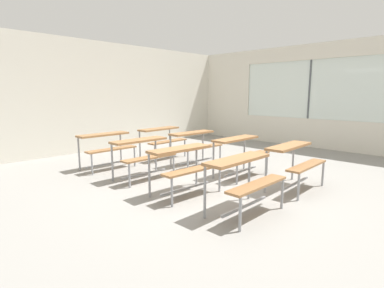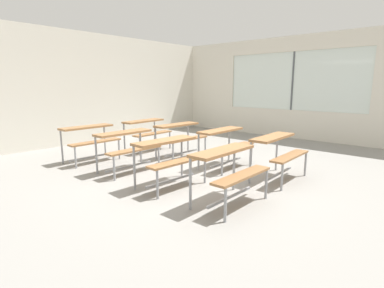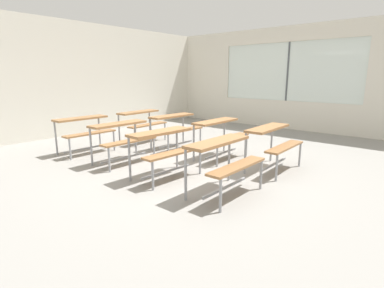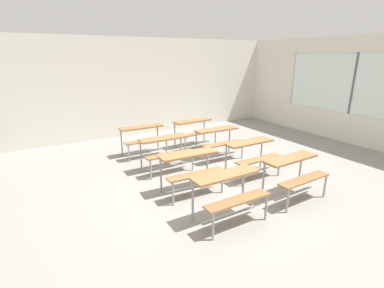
{
  "view_description": "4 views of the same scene",
  "coord_description": "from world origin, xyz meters",
  "px_view_note": "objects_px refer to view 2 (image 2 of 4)",
  "views": [
    {
      "loc": [
        -3.8,
        -3.3,
        1.6
      ],
      "look_at": [
        0.15,
        0.59,
        0.65
      ],
      "focal_mm": 28.0,
      "sensor_mm": 36.0,
      "label": 1
    },
    {
      "loc": [
        -3.8,
        -3.3,
        1.6
      ],
      "look_at": [
        0.16,
        0.22,
        0.55
      ],
      "focal_mm": 28.0,
      "sensor_mm": 36.0,
      "label": 2
    },
    {
      "loc": [
        -3.8,
        -3.3,
        1.6
      ],
      "look_at": [
        0.19,
        0.13,
        0.39
      ],
      "focal_mm": 28.0,
      "sensor_mm": 36.0,
      "label": 3
    },
    {
      "loc": [
        -3.04,
        -4.16,
        2.48
      ],
      "look_at": [
        0.1,
        1.16,
        0.53
      ],
      "focal_mm": 26.41,
      "sensor_mm": 36.0,
      "label": 4
    }
  ],
  "objects_px": {
    "desk_bench_r0c1": "(278,147)",
    "desk_bench_r2c1": "(180,132)",
    "desk_bench_r1c0": "(170,152)",
    "desk_bench_r3c1": "(147,128)",
    "desk_bench_r1c1": "(225,139)",
    "desk_bench_r2c0": "(127,142)",
    "desk_bench_r3c0": "(90,135)",
    "desk_bench_r0c0": "(229,163)"
  },
  "relations": [
    {
      "from": "desk_bench_r3c0",
      "to": "desk_bench_r3c1",
      "type": "height_order",
      "value": "same"
    },
    {
      "from": "desk_bench_r1c0",
      "to": "desk_bench_r0c1",
      "type": "bearing_deg",
      "value": -34.61
    },
    {
      "from": "desk_bench_r2c0",
      "to": "desk_bench_r3c1",
      "type": "xyz_separation_m",
      "value": [
        1.42,
        1.15,
        0.0
      ]
    },
    {
      "from": "desk_bench_r0c1",
      "to": "desk_bench_r2c1",
      "type": "height_order",
      "value": "same"
    },
    {
      "from": "desk_bench_r2c1",
      "to": "desk_bench_r3c0",
      "type": "height_order",
      "value": "same"
    },
    {
      "from": "desk_bench_r0c1",
      "to": "desk_bench_r1c1",
      "type": "bearing_deg",
      "value": 87.09
    },
    {
      "from": "desk_bench_r0c1",
      "to": "desk_bench_r2c0",
      "type": "bearing_deg",
      "value": 119.71
    },
    {
      "from": "desk_bench_r0c0",
      "to": "desk_bench_r3c0",
      "type": "xyz_separation_m",
      "value": [
        -0.03,
        3.51,
        0.0
      ]
    },
    {
      "from": "desk_bench_r0c1",
      "to": "desk_bench_r3c0",
      "type": "distance_m",
      "value": 3.81
    },
    {
      "from": "desk_bench_r1c0",
      "to": "desk_bench_r3c1",
      "type": "height_order",
      "value": "same"
    },
    {
      "from": "desk_bench_r1c1",
      "to": "desk_bench_r3c1",
      "type": "height_order",
      "value": "same"
    },
    {
      "from": "desk_bench_r0c0",
      "to": "desk_bench_r1c1",
      "type": "height_order",
      "value": "same"
    },
    {
      "from": "desk_bench_r1c0",
      "to": "desk_bench_r2c0",
      "type": "height_order",
      "value": "same"
    },
    {
      "from": "desk_bench_r1c0",
      "to": "desk_bench_r3c0",
      "type": "bearing_deg",
      "value": 92.82
    },
    {
      "from": "desk_bench_r1c1",
      "to": "desk_bench_r2c0",
      "type": "bearing_deg",
      "value": 140.48
    },
    {
      "from": "desk_bench_r3c0",
      "to": "desk_bench_r3c1",
      "type": "xyz_separation_m",
      "value": [
        1.49,
        -0.06,
        0.0
      ]
    },
    {
      "from": "desk_bench_r0c1",
      "to": "desk_bench_r1c1",
      "type": "relative_size",
      "value": 1.01
    },
    {
      "from": "desk_bench_r0c1",
      "to": "desk_bench_r2c1",
      "type": "xyz_separation_m",
      "value": [
        0.04,
        2.34,
        0.0
      ]
    },
    {
      "from": "desk_bench_r3c1",
      "to": "desk_bench_r1c1",
      "type": "bearing_deg",
      "value": -92.48
    },
    {
      "from": "desk_bench_r2c0",
      "to": "desk_bench_r3c0",
      "type": "height_order",
      "value": "same"
    },
    {
      "from": "desk_bench_r2c1",
      "to": "desk_bench_r2c0",
      "type": "bearing_deg",
      "value": -176.77
    },
    {
      "from": "desk_bench_r0c1",
      "to": "desk_bench_r3c1",
      "type": "relative_size",
      "value": 0.99
    },
    {
      "from": "desk_bench_r1c1",
      "to": "desk_bench_r2c1",
      "type": "distance_m",
      "value": 1.22
    },
    {
      "from": "desk_bench_r0c1",
      "to": "desk_bench_r1c0",
      "type": "height_order",
      "value": "same"
    },
    {
      "from": "desk_bench_r0c1",
      "to": "desk_bench_r2c0",
      "type": "relative_size",
      "value": 1.01
    },
    {
      "from": "desk_bench_r1c1",
      "to": "desk_bench_r2c1",
      "type": "xyz_separation_m",
      "value": [
        0.02,
        1.22,
        0.0
      ]
    },
    {
      "from": "desk_bench_r0c1",
      "to": "desk_bench_r1c1",
      "type": "height_order",
      "value": "same"
    },
    {
      "from": "desk_bench_r0c1",
      "to": "desk_bench_r1c1",
      "type": "xyz_separation_m",
      "value": [
        0.03,
        1.12,
        0.0
      ]
    },
    {
      "from": "desk_bench_r2c1",
      "to": "desk_bench_r3c1",
      "type": "xyz_separation_m",
      "value": [
        -0.02,
        1.11,
        0.0
      ]
    },
    {
      "from": "desk_bench_r0c0",
      "to": "desk_bench_r3c1",
      "type": "xyz_separation_m",
      "value": [
        1.46,
        3.45,
        0.0
      ]
    },
    {
      "from": "desk_bench_r2c1",
      "to": "desk_bench_r3c1",
      "type": "relative_size",
      "value": 0.99
    },
    {
      "from": "desk_bench_r0c1",
      "to": "desk_bench_r0c0",
      "type": "bearing_deg",
      "value": 178.01
    },
    {
      "from": "desk_bench_r1c0",
      "to": "desk_bench_r2c0",
      "type": "distance_m",
      "value": 1.19
    },
    {
      "from": "desk_bench_r2c0",
      "to": "desk_bench_r3c0",
      "type": "bearing_deg",
      "value": 93.54
    },
    {
      "from": "desk_bench_r0c1",
      "to": "desk_bench_r2c1",
      "type": "distance_m",
      "value": 2.34
    },
    {
      "from": "desk_bench_r0c1",
      "to": "desk_bench_r2c1",
      "type": "relative_size",
      "value": 1.0
    },
    {
      "from": "desk_bench_r3c0",
      "to": "desk_bench_r1c1",
      "type": "bearing_deg",
      "value": -57.96
    },
    {
      "from": "desk_bench_r0c0",
      "to": "desk_bench_r2c0",
      "type": "relative_size",
      "value": 1.0
    },
    {
      "from": "desk_bench_r0c1",
      "to": "desk_bench_r1c1",
      "type": "distance_m",
      "value": 1.12
    },
    {
      "from": "desk_bench_r1c1",
      "to": "desk_bench_r0c0",
      "type": "bearing_deg",
      "value": -142.69
    },
    {
      "from": "desk_bench_r1c1",
      "to": "desk_bench_r2c0",
      "type": "relative_size",
      "value": 1.0
    },
    {
      "from": "desk_bench_r0c0",
      "to": "desk_bench_r1c1",
      "type": "bearing_deg",
      "value": 36.95
    }
  ]
}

